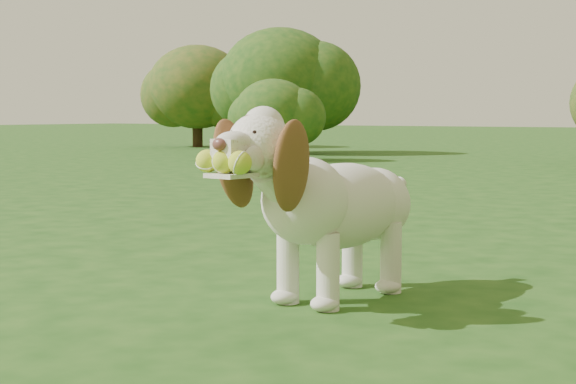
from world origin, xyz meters
The scene contains 5 objects.
ground centered at (0.00, 0.00, 0.00)m, with size 80.00×80.00×0.00m, color #184213.
dog centered at (-0.19, 0.26, 0.36)m, with size 0.42×1.05×0.68m.
shrub_a centered at (-5.50, 7.79, 0.67)m, with size 1.10×1.10×1.14m.
shrub_e centered at (-6.66, 9.72, 1.21)m, with size 1.99×1.99×2.06m.
shrub_g centered at (-9.58, 11.18, 1.17)m, with size 1.92×1.92×1.99m.
Camera 1 is at (1.36, -2.38, 0.66)m, focal length 55.00 mm.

